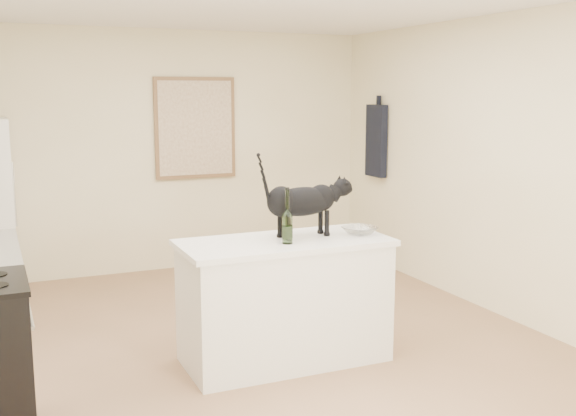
# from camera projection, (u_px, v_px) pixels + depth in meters

# --- Properties ---
(floor) EXTENTS (5.50, 5.50, 0.00)m
(floor) POSITION_uv_depth(u_px,v_px,m) (262.00, 352.00, 5.18)
(floor) COLOR #9A7152
(floor) RESTS_ON ground
(wall_back) EXTENTS (4.50, 0.00, 4.50)m
(wall_back) POSITION_uv_depth(u_px,v_px,m) (168.00, 152.00, 7.45)
(wall_back) COLOR #F8EAC0
(wall_back) RESTS_ON ground
(wall_front) EXTENTS (4.50, 0.00, 4.50)m
(wall_front) POSITION_uv_depth(u_px,v_px,m) (538.00, 272.00, 2.48)
(wall_front) COLOR #F8EAC0
(wall_front) RESTS_ON ground
(wall_right) EXTENTS (0.00, 5.50, 5.50)m
(wall_right) POSITION_uv_depth(u_px,v_px,m) (506.00, 168.00, 5.86)
(wall_right) COLOR #F8EAC0
(wall_right) RESTS_ON ground
(island_base) EXTENTS (1.44, 0.67, 0.86)m
(island_base) POSITION_uv_depth(u_px,v_px,m) (284.00, 303.00, 4.97)
(island_base) COLOR white
(island_base) RESTS_ON floor
(island_top) EXTENTS (1.50, 0.70, 0.04)m
(island_top) POSITION_uv_depth(u_px,v_px,m) (284.00, 243.00, 4.90)
(island_top) COLOR white
(island_top) RESTS_ON island_base
(artwork_frame) EXTENTS (0.90, 0.03, 1.10)m
(artwork_frame) POSITION_uv_depth(u_px,v_px,m) (195.00, 128.00, 7.50)
(artwork_frame) COLOR brown
(artwork_frame) RESTS_ON wall_back
(artwork_canvas) EXTENTS (0.82, 0.00, 1.02)m
(artwork_canvas) POSITION_uv_depth(u_px,v_px,m) (196.00, 128.00, 7.48)
(artwork_canvas) COLOR beige
(artwork_canvas) RESTS_ON wall_back
(hanging_garment) EXTENTS (0.08, 0.34, 0.80)m
(hanging_garment) POSITION_uv_depth(u_px,v_px,m) (376.00, 141.00, 7.67)
(hanging_garment) COLOR black
(hanging_garment) RESTS_ON wall_right
(black_cat) EXTENTS (0.67, 0.22, 0.47)m
(black_cat) POSITION_uv_depth(u_px,v_px,m) (302.00, 205.00, 4.96)
(black_cat) COLOR black
(black_cat) RESTS_ON island_top
(wine_bottle) EXTENTS (0.09, 0.09, 0.35)m
(wine_bottle) POSITION_uv_depth(u_px,v_px,m) (287.00, 219.00, 4.75)
(wine_bottle) COLOR #3A6327
(wine_bottle) RESTS_ON island_top
(glass_bowl) EXTENTS (0.31, 0.31, 0.06)m
(glass_bowl) POSITION_uv_depth(u_px,v_px,m) (360.00, 231.00, 5.07)
(glass_bowl) COLOR silver
(glass_bowl) RESTS_ON island_top
(fridge_paper) EXTENTS (0.06, 0.12, 0.17)m
(fridge_paper) POSITION_uv_depth(u_px,v_px,m) (11.00, 176.00, 6.55)
(fridge_paper) COLOR white
(fridge_paper) RESTS_ON fridge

